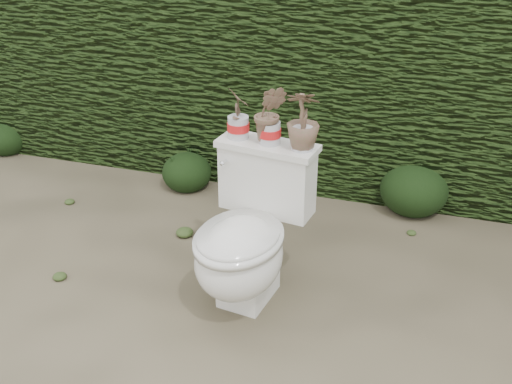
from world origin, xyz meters
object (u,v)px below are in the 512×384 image
(toilet, at_px, (246,240))
(potted_plant_center, at_px, (270,116))
(potted_plant_right, at_px, (303,122))
(potted_plant_left, at_px, (238,115))

(toilet, distance_m, potted_plant_center, 0.61)
(potted_plant_right, bearing_deg, potted_plant_left, -17.28)
(potted_plant_left, bearing_deg, toilet, 171.31)
(toilet, xyz_separation_m, potted_plant_right, (0.21, 0.21, 0.56))
(potted_plant_left, height_order, potted_plant_center, potted_plant_center)
(potted_plant_center, xyz_separation_m, potted_plant_right, (0.17, -0.02, -0.00))
(potted_plant_center, bearing_deg, potted_plant_right, -13.21)
(toilet, xyz_separation_m, potted_plant_left, (-0.12, 0.26, 0.54))
(toilet, height_order, potted_plant_right, potted_plant_right)
(toilet, distance_m, potted_plant_left, 0.61)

